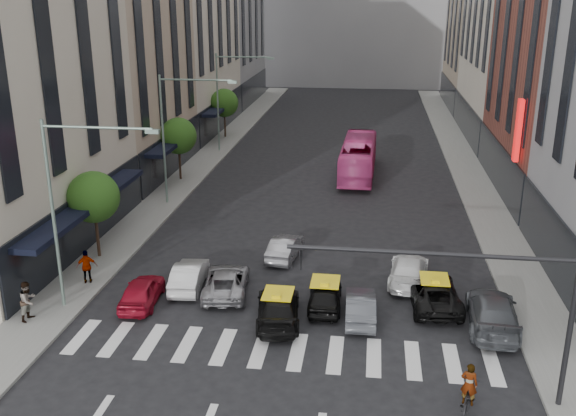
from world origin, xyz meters
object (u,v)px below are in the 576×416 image
at_px(taxi_center, 325,295).
at_px(pedestrian_near, 28,301).
at_px(bus, 358,158).
at_px(taxi_left, 278,307).
at_px(pedestrian_far, 87,267).
at_px(streetlamp_near, 70,191).
at_px(car_red, 142,291).
at_px(motorcycle, 468,398).
at_px(streetlamp_mid, 176,123).
at_px(streetlamp_far, 227,90).
at_px(car_white_front, 189,275).

relative_size(taxi_center, pedestrian_near, 2.08).
bearing_deg(bus, taxi_left, 84.92).
bearing_deg(pedestrian_far, streetlamp_near, 87.91).
relative_size(car_red, motorcycle, 2.08).
relative_size(taxi_left, pedestrian_near, 2.54).
xyz_separation_m(streetlamp_mid, bus, (12.34, 9.40, -4.38)).
relative_size(taxi_center, motorcycle, 2.07).
relative_size(streetlamp_far, taxi_center, 2.31).
bearing_deg(taxi_left, pedestrian_far, -20.92).
distance_m(car_red, taxi_center, 8.86).
distance_m(streetlamp_far, taxi_left, 33.72).
relative_size(streetlamp_mid, taxi_center, 2.31).
xyz_separation_m(taxi_left, pedestrian_far, (-10.30, 2.48, 0.35)).
bearing_deg(streetlamp_far, pedestrian_near, -93.12).
bearing_deg(car_red, taxi_center, -178.98).
height_order(streetlamp_mid, streetlamp_far, same).
bearing_deg(bus, taxi_center, 89.33).
distance_m(taxi_left, pedestrian_near, 11.39).
bearing_deg(streetlamp_far, streetlamp_mid, -90.00).
distance_m(car_white_front, bus, 23.79).
height_order(bus, motorcycle, bus).
bearing_deg(taxi_center, car_red, 3.43).
xyz_separation_m(motorcycle, pedestrian_near, (-19.04, 4.03, 0.59)).
relative_size(bus, pedestrian_near, 5.84).
bearing_deg(car_white_front, streetlamp_near, 29.50).
bearing_deg(pedestrian_far, taxi_left, 145.63).
distance_m(car_white_front, taxi_center, 7.18).
relative_size(streetlamp_near, streetlamp_mid, 1.00).
distance_m(taxi_center, pedestrian_near, 13.70).
xyz_separation_m(car_red, pedestrian_far, (-3.50, 1.66, 0.37)).
relative_size(streetlamp_near, pedestrian_near, 4.79).
bearing_deg(car_white_front, taxi_left, 145.08).
height_order(taxi_center, bus, bus).
bearing_deg(car_red, streetlamp_far, -89.55).
relative_size(streetlamp_near, car_red, 2.29).
distance_m(streetlamp_near, streetlamp_mid, 16.00).
bearing_deg(taxi_center, streetlamp_mid, -53.24).
xyz_separation_m(car_white_front, pedestrian_far, (-5.26, -0.46, 0.36)).
xyz_separation_m(streetlamp_far, car_white_front, (4.40, -29.01, -5.23)).
height_order(motorcycle, pedestrian_near, pedestrian_near).
xyz_separation_m(car_white_front, pedestrian_near, (-6.23, -4.55, 0.41)).
relative_size(streetlamp_mid, streetlamp_far, 1.00).
distance_m(taxi_left, bus, 25.52).
bearing_deg(bus, streetlamp_far, -26.73).
relative_size(motorcycle, pedestrian_near, 1.01).
bearing_deg(pedestrian_near, pedestrian_far, -5.30).
bearing_deg(bus, car_red, 69.86).
distance_m(motorcycle, pedestrian_near, 19.47).
xyz_separation_m(streetlamp_far, motorcycle, (17.21, -37.59, -5.41)).
height_order(taxi_center, pedestrian_far, pedestrian_far).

